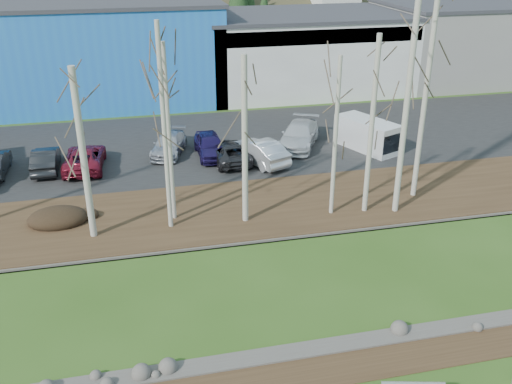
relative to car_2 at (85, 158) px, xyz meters
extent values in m
cube|color=#382616|center=(6.96, -19.99, -0.81)|extent=(80.00, 1.80, 0.03)
cube|color=#382616|center=(6.96, -7.59, -0.75)|extent=(80.00, 7.00, 0.15)
cube|color=black|center=(6.96, 2.91, -0.75)|extent=(80.00, 14.00, 0.14)
cube|color=blue|center=(0.96, 16.91, 3.18)|extent=(20.00, 12.00, 8.00)
cube|color=#333338|center=(0.96, 16.91, 7.33)|extent=(20.40, 12.24, 0.30)
cube|color=#BCBBB7|center=(18.96, 16.91, 2.43)|extent=(18.00, 12.00, 6.50)
cube|color=#333338|center=(18.96, 16.91, 5.83)|extent=(18.36, 12.24, 0.30)
cube|color=navy|center=(18.96, 11.01, 4.78)|extent=(17.64, 0.20, 1.20)
cube|color=gray|center=(34.96, 16.91, 2.68)|extent=(14.00, 12.00, 7.00)
cube|color=#333338|center=(34.96, 16.91, 6.33)|extent=(14.28, 12.24, 0.30)
ellipsoid|color=black|center=(-1.06, -7.15, -0.38)|extent=(2.94, 2.07, 0.58)
cylinder|color=beige|center=(0.70, -8.91, 3.39)|extent=(0.32, 0.32, 8.13)
cylinder|color=beige|center=(4.40, -8.78, 4.26)|extent=(0.22, 0.22, 9.87)
cylinder|color=beige|center=(8.12, -9.00, 3.48)|extent=(0.29, 0.29, 8.31)
cylinder|color=beige|center=(4.65, -7.90, 3.73)|extent=(0.22, 0.22, 8.81)
cylinder|color=beige|center=(12.63, -9.17, 3.38)|extent=(0.21, 0.21, 8.10)
cylinder|color=beige|center=(15.97, -9.69, 5.23)|extent=(0.30, 0.30, 11.81)
cylinder|color=beige|center=(14.42, -9.31, 3.84)|extent=(0.26, 0.26, 9.03)
cylinder|color=beige|center=(17.81, -8.12, 5.38)|extent=(0.28, 0.28, 12.11)
imported|color=maroon|center=(0.00, 0.00, 0.00)|extent=(2.58, 5.05, 1.36)
imported|color=#A4A5AC|center=(5.25, 1.41, -0.04)|extent=(3.02, 4.74, 1.28)
imported|color=#21174D|center=(7.81, 0.36, 0.06)|extent=(1.78, 4.35, 1.48)
imported|color=silver|center=(10.62, -1.49, 0.08)|extent=(3.28, 4.92, 1.53)
imported|color=#28272A|center=(8.84, -0.82, -0.04)|extent=(2.35, 4.70, 1.28)
imported|color=silver|center=(13.97, 0.91, 0.10)|extent=(4.47, 5.80, 1.57)
imported|color=#232325|center=(-2.29, 0.27, 0.01)|extent=(1.50, 4.19, 1.38)
cube|color=white|center=(18.24, -0.58, 0.30)|extent=(3.48, 4.88, 1.97)
cube|color=black|center=(18.93, -2.23, 0.30)|extent=(2.01, 1.56, 1.22)
camera|label=1|loc=(2.85, -34.04, 12.58)|focal=40.00mm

